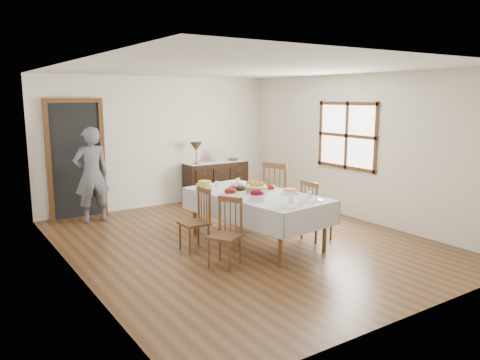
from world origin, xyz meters
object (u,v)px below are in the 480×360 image
chair_right_near (315,210)px  sideboard (216,182)px  chair_left_far (197,219)px  person (91,172)px  table_lamp (196,147)px  dining_table (256,200)px  chair_left_near (226,232)px  chair_right_far (279,194)px

chair_right_near → sideboard: chair_right_near is taller
chair_left_far → person: size_ratio=0.50×
chair_right_near → sideboard: 3.26m
person → sideboard: bearing=-173.7°
chair_left_far → table_lamp: 3.08m
dining_table → chair_left_near: size_ratio=2.64×
dining_table → table_lamp: table_lamp is taller
dining_table → chair_right_near: size_ratio=2.53×
dining_table → chair_left_far: (-0.89, 0.23, -0.22)m
dining_table → chair_left_far: chair_left_far is taller
dining_table → person: 3.13m
chair_left_near → chair_left_far: size_ratio=0.99×
chair_right_near → table_lamp: table_lamp is taller
dining_table → table_lamp: 2.96m
sideboard → table_lamp: 0.90m
table_lamp → dining_table: bearing=-100.5°
dining_table → chair_right_far: bearing=24.5°
sideboard → dining_table: bearing=-109.2°
chair_right_near → table_lamp: size_ratio=2.04×
chair_left_far → table_lamp: size_ratio=1.97×
chair_left_near → chair_right_far: 2.03m
chair_left_far → sideboard: size_ratio=0.66×
chair_right_far → chair_right_near: bearing=156.8°
chair_right_far → person: (-2.54, 2.09, 0.34)m
chair_left_near → sideboard: bearing=121.0°
chair_right_near → table_lamp: 3.33m
chair_right_near → chair_right_far: bearing=-1.4°
chair_left_far → table_lamp: (1.42, 2.64, 0.72)m
chair_right_near → person: person is taller
chair_left_far → person: bearing=-161.8°
chair_left_near → person: bearing=164.3°
dining_table → sideboard: size_ratio=1.73×
chair_right_far → chair_left_far: bearing=77.3°
chair_left_far → table_lamp: bearing=151.4°
chair_left_near → table_lamp: table_lamp is taller
person → table_lamp: size_ratio=3.92×
chair_right_near → chair_left_near: bearing=94.9°
dining_table → table_lamp: (0.53, 2.87, 0.50)m
person → table_lamp: person is taller
chair_right_far → table_lamp: table_lamp is taller
chair_right_far → chair_left_near: bearing=99.3°
dining_table → chair_right_near: bearing=-31.0°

